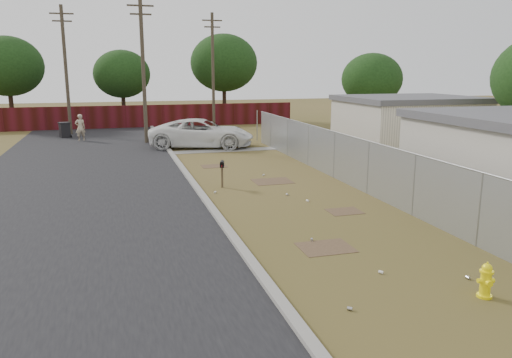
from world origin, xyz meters
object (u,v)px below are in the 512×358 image
object	(u,v)px
pickup_truck	(202,133)
trash_bin	(65,130)
mailbox	(222,166)
fire_hydrant	(486,281)
pedestrian	(80,128)

from	to	relation	value
pickup_truck	trash_bin	xyz separation A→B (m)	(-8.35, 6.98, -0.31)
mailbox	trash_bin	distance (m)	19.08
fire_hydrant	pedestrian	bearing A→B (deg)	109.12
trash_bin	mailbox	bearing A→B (deg)	-67.55
fire_hydrant	pickup_truck	xyz separation A→B (m)	(-2.06, 21.77, 0.50)
trash_bin	pedestrian	bearing A→B (deg)	-60.50
mailbox	pickup_truck	distance (m)	10.71
pickup_truck	trash_bin	size ratio (longest dim) A/B	5.82
pickup_truck	mailbox	bearing A→B (deg)	-168.22
pickup_truck	trash_bin	bearing A→B (deg)	67.60
mailbox	pickup_truck	xyz separation A→B (m)	(1.06, 10.66, 0.01)
fire_hydrant	mailbox	distance (m)	11.55
fire_hydrant	trash_bin	distance (m)	30.57
pedestrian	trash_bin	xyz separation A→B (m)	(-1.15, 2.04, -0.34)
mailbox	trash_bin	bearing A→B (deg)	112.45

